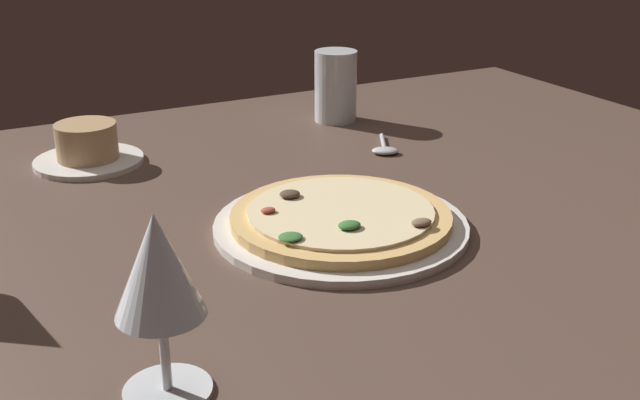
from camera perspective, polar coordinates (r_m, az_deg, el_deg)
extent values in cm
cube|color=brown|center=(96.84, -1.43, -2.32)|extent=(150.00, 110.00, 4.00)
cylinder|color=silver|center=(92.34, 1.50, -1.88)|extent=(29.63, 29.63, 1.00)
cylinder|color=tan|center=(91.90, 1.51, -1.25)|extent=(25.68, 25.68, 1.20)
cylinder|color=beige|center=(91.59, 1.51, -0.79)|extent=(21.62, 21.62, 0.40)
ellipsoid|color=#387033|center=(86.52, 2.12, -1.81)|extent=(2.60, 2.14, 0.72)
ellipsoid|color=#4C3828|center=(95.07, -2.19, 0.44)|extent=(2.52, 2.27, 0.74)
ellipsoid|color=#387033|center=(83.96, -2.14, -2.66)|extent=(2.65, 2.44, 0.51)
ellipsoid|color=#AD4733|center=(90.74, -3.75, -0.73)|extent=(1.74, 1.39, 0.56)
ellipsoid|color=brown|center=(87.91, 7.29, -1.59)|extent=(2.46, 1.78, 0.69)
cylinder|color=silver|center=(118.90, -16.26, 2.71)|extent=(15.49, 15.49, 0.80)
cylinder|color=tan|center=(117.99, -16.42, 4.08)|extent=(8.67, 8.67, 5.19)
cylinder|color=silver|center=(65.91, -10.86, -13.27)|extent=(7.14, 7.14, 0.40)
cylinder|color=silver|center=(63.95, -11.09, -10.66)|extent=(0.80, 0.80, 6.72)
cone|color=silver|center=(60.28, -11.61, -4.59)|extent=(7.05, 7.05, 8.38)
cone|color=maroon|center=(61.56, -11.41, -6.93)|extent=(2.10, 2.10, 2.77)
cylinder|color=silver|center=(134.12, 1.13, 8.18)|extent=(7.11, 7.11, 11.82)
cylinder|color=silver|center=(134.59, 1.12, 7.37)|extent=(6.54, 6.54, 7.91)
ellipsoid|color=silver|center=(118.68, 4.70, 3.55)|extent=(4.85, 4.36, 1.00)
cylinder|color=silver|center=(122.61, 4.57, 4.09)|extent=(4.51, 7.54, 0.70)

